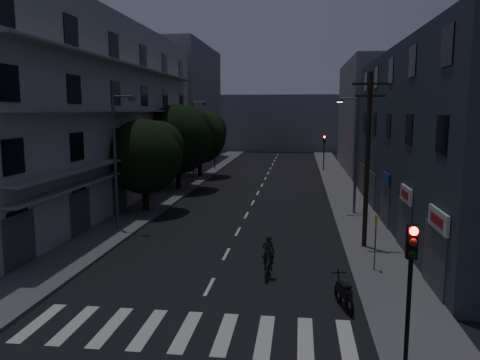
% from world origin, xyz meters
% --- Properties ---
extents(ground, '(160.00, 160.00, 0.00)m').
position_xyz_m(ground, '(0.00, 25.00, 0.00)').
color(ground, black).
rests_on(ground, ground).
extents(sidewalk_left, '(3.00, 90.00, 0.15)m').
position_xyz_m(sidewalk_left, '(-7.50, 25.00, 0.07)').
color(sidewalk_left, '#565659').
rests_on(sidewalk_left, ground).
extents(sidewalk_right, '(3.00, 90.00, 0.15)m').
position_xyz_m(sidewalk_right, '(7.50, 25.00, 0.07)').
color(sidewalk_right, '#565659').
rests_on(sidewalk_right, ground).
extents(crosswalk, '(10.90, 3.00, 0.01)m').
position_xyz_m(crosswalk, '(-0.00, -2.00, 0.00)').
color(crosswalk, beige).
rests_on(crosswalk, ground).
extents(lane_markings, '(0.15, 60.50, 0.01)m').
position_xyz_m(lane_markings, '(0.00, 31.25, 0.01)').
color(lane_markings, beige).
rests_on(lane_markings, ground).
extents(building_left, '(7.00, 36.00, 14.00)m').
position_xyz_m(building_left, '(-11.98, 18.00, 6.99)').
color(building_left, '#A9A9A4').
rests_on(building_left, ground).
extents(building_right, '(6.19, 28.00, 11.00)m').
position_xyz_m(building_right, '(11.99, 14.00, 5.50)').
color(building_right, '#2C333C').
rests_on(building_right, ground).
extents(building_far_left, '(6.00, 20.00, 16.00)m').
position_xyz_m(building_far_left, '(-12.00, 48.00, 8.00)').
color(building_far_left, slate).
rests_on(building_far_left, ground).
extents(building_far_right, '(6.00, 20.00, 13.00)m').
position_xyz_m(building_far_right, '(12.00, 42.00, 6.50)').
color(building_far_right, slate).
rests_on(building_far_right, ground).
extents(building_far_end, '(24.00, 8.00, 10.00)m').
position_xyz_m(building_far_end, '(0.00, 70.00, 5.00)').
color(building_far_end, slate).
rests_on(building_far_end, ground).
extents(tree_near, '(5.28, 5.28, 6.51)m').
position_xyz_m(tree_near, '(-7.19, 15.58, 4.22)').
color(tree_near, black).
rests_on(tree_near, sidewalk_left).
extents(tree_mid, '(6.21, 6.21, 7.64)m').
position_xyz_m(tree_mid, '(-7.28, 25.11, 4.92)').
color(tree_mid, black).
rests_on(tree_mid, sidewalk_left).
extents(tree_far, '(5.75, 5.75, 7.11)m').
position_xyz_m(tree_far, '(-7.20, 33.97, 4.61)').
color(tree_far, black).
rests_on(tree_far, sidewalk_left).
extents(traffic_signal_near, '(0.28, 0.37, 4.10)m').
position_xyz_m(traffic_signal_near, '(6.58, -3.84, 3.10)').
color(traffic_signal_near, black).
rests_on(traffic_signal_near, sidewalk_right).
extents(traffic_signal_far_right, '(0.28, 0.37, 4.10)m').
position_xyz_m(traffic_signal_far_right, '(6.51, 40.65, 3.10)').
color(traffic_signal_far_right, black).
rests_on(traffic_signal_far_right, sidewalk_right).
extents(traffic_signal_far_left, '(0.28, 0.37, 4.10)m').
position_xyz_m(traffic_signal_far_left, '(-6.73, 40.15, 3.10)').
color(traffic_signal_far_left, black).
rests_on(traffic_signal_far_left, sidewalk_left).
extents(street_lamp_left_near, '(1.51, 0.25, 8.00)m').
position_xyz_m(street_lamp_left_near, '(-7.16, 10.31, 4.60)').
color(street_lamp_left_near, '#525459').
rests_on(street_lamp_left_near, sidewalk_left).
extents(street_lamp_right, '(1.51, 0.25, 8.00)m').
position_xyz_m(street_lamp_right, '(7.34, 16.57, 4.60)').
color(street_lamp_right, '#595D61').
rests_on(street_lamp_right, sidewalk_right).
extents(street_lamp_left_far, '(1.51, 0.25, 8.00)m').
position_xyz_m(street_lamp_left_far, '(-6.85, 29.55, 4.60)').
color(street_lamp_left_far, '#525459').
rests_on(street_lamp_left_far, sidewalk_left).
extents(utility_pole, '(1.80, 0.24, 9.00)m').
position_xyz_m(utility_pole, '(7.07, 8.32, 4.87)').
color(utility_pole, black).
rests_on(utility_pole, sidewalk_right).
extents(bus_stop_sign, '(0.06, 0.35, 2.52)m').
position_xyz_m(bus_stop_sign, '(7.02, 4.58, 1.89)').
color(bus_stop_sign, '#595B60').
rests_on(bus_stop_sign, sidewalk_right).
extents(motorcycle, '(0.74, 1.97, 1.29)m').
position_xyz_m(motorcycle, '(5.32, 0.59, 0.51)').
color(motorcycle, black).
rests_on(motorcycle, ground).
extents(cyclist, '(0.59, 1.55, 1.94)m').
position_xyz_m(cyclist, '(2.34, 3.33, 0.65)').
color(cyclist, black).
rests_on(cyclist, ground).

